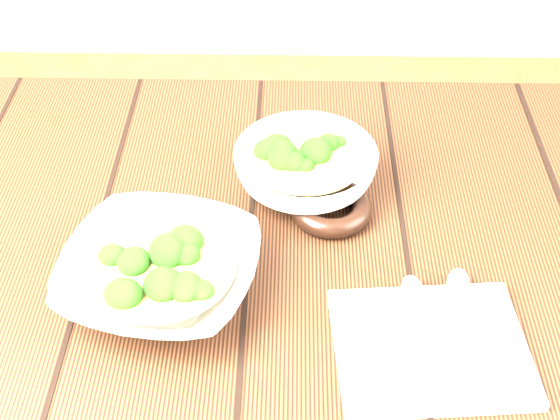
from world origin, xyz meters
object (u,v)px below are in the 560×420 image
table (266,313)px  trivet (331,207)px  soup_bowl_front (160,272)px  napkin (430,347)px  soup_bowl_back (305,168)px

table → trivet: bearing=39.3°
soup_bowl_front → napkin: bearing=-15.2°
trivet → soup_bowl_front: bearing=-146.0°
table → soup_bowl_front: 0.21m
trivet → napkin: trivet is taller
soup_bowl_back → trivet: 0.07m
table → napkin: (0.19, -0.15, 0.13)m
trivet → napkin: size_ratio=0.52×
table → soup_bowl_back: size_ratio=4.78×
soup_bowl_back → napkin: size_ratio=1.18×
soup_bowl_back → napkin: 0.32m
soup_bowl_front → soup_bowl_back: soup_bowl_back is taller
soup_bowl_front → soup_bowl_back: size_ratio=1.08×
table → soup_bowl_front: soup_bowl_front is taller
soup_bowl_front → trivet: size_ratio=2.48×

